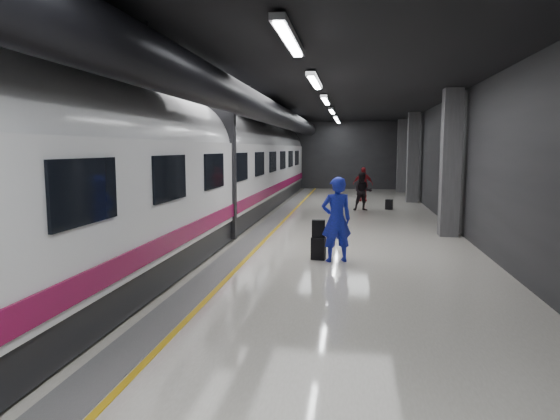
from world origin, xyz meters
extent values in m
plane|color=silver|center=(0.00, 0.00, 0.00)|extent=(40.00, 40.00, 0.00)
cube|color=black|center=(0.00, 0.00, 4.50)|extent=(10.00, 40.00, 0.02)
cube|color=#28282B|center=(0.00, 20.00, 2.25)|extent=(10.00, 0.02, 4.50)
cube|color=#28282B|center=(-5.00, 0.00, 2.25)|extent=(0.02, 40.00, 4.50)
cube|color=#28282B|center=(5.00, 0.00, 2.25)|extent=(0.02, 40.00, 4.50)
cube|color=slate|center=(-1.35, 0.00, 0.01)|extent=(0.65, 39.80, 0.01)
cube|color=gold|center=(-0.95, 0.00, 0.01)|extent=(0.10, 39.80, 0.01)
cylinder|color=black|center=(-1.30, 0.00, 3.95)|extent=(0.80, 38.00, 0.80)
cube|color=silver|center=(0.60, -6.00, 4.40)|extent=(0.22, 2.60, 0.10)
cube|color=silver|center=(0.60, -1.00, 4.40)|extent=(0.22, 2.60, 0.10)
cube|color=silver|center=(0.60, 4.00, 4.40)|extent=(0.22, 2.60, 0.10)
cube|color=silver|center=(0.60, 9.00, 4.40)|extent=(0.22, 2.60, 0.10)
cube|color=silver|center=(0.60, 14.00, 4.40)|extent=(0.22, 2.60, 0.10)
cube|color=silver|center=(0.60, 18.00, 4.40)|extent=(0.22, 2.60, 0.10)
cube|color=#515154|center=(4.55, 2.00, 2.25)|extent=(0.55, 0.55, 4.50)
cube|color=#515154|center=(4.55, 12.00, 2.25)|extent=(0.55, 0.55, 4.50)
cube|color=#515154|center=(4.55, 18.00, 2.25)|extent=(0.55, 0.55, 4.50)
cube|color=black|center=(-3.25, 0.00, 0.35)|extent=(2.80, 38.00, 0.60)
cube|color=white|center=(-3.25, 0.00, 1.75)|extent=(2.90, 38.00, 2.20)
cylinder|color=white|center=(-3.25, 0.00, 2.70)|extent=(2.80, 38.00, 2.80)
cube|color=maroon|center=(-1.78, 0.00, 0.95)|extent=(0.04, 38.00, 0.35)
cube|color=black|center=(-3.25, 0.00, 2.00)|extent=(3.05, 0.25, 3.80)
cube|color=black|center=(-1.78, -8.00, 2.15)|extent=(0.05, 1.60, 0.85)
cube|color=black|center=(-1.78, -5.00, 2.15)|extent=(0.05, 1.60, 0.85)
cube|color=black|center=(-1.78, -2.00, 2.15)|extent=(0.05, 1.60, 0.85)
cube|color=black|center=(-1.78, 1.00, 2.15)|extent=(0.05, 1.60, 0.85)
cube|color=black|center=(-1.78, 4.00, 2.15)|extent=(0.05, 1.60, 0.85)
cube|color=black|center=(-1.78, 7.00, 2.15)|extent=(0.05, 1.60, 0.85)
cube|color=black|center=(-1.78, 10.00, 2.15)|extent=(0.05, 1.60, 0.85)
cube|color=black|center=(-1.78, 13.00, 2.15)|extent=(0.05, 1.60, 0.85)
cube|color=black|center=(-1.78, 16.00, 2.15)|extent=(0.05, 1.60, 0.85)
imported|color=#1A1DC4|center=(1.23, -2.09, 1.02)|extent=(0.86, 0.71, 2.04)
cube|color=black|center=(0.80, -1.96, 0.28)|extent=(0.37, 0.27, 0.55)
cube|color=black|center=(0.79, -1.94, 0.76)|extent=(0.32, 0.18, 0.42)
imported|color=black|center=(2.02, 8.05, 0.84)|extent=(0.85, 0.69, 1.68)
imported|color=maroon|center=(2.10, 12.08, 0.88)|extent=(1.04, 0.45, 1.75)
cube|color=black|center=(3.20, 8.60, 0.23)|extent=(0.35, 0.28, 0.45)
camera|label=1|loc=(1.62, -13.93, 2.69)|focal=32.00mm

